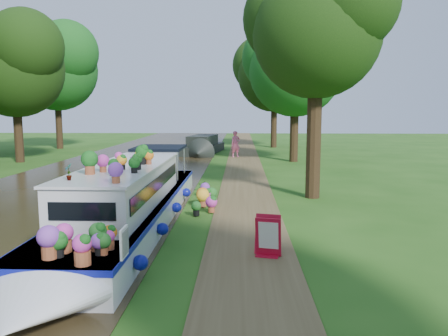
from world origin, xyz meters
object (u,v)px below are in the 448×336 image
plant_boat (127,201)px  pedestrian_pink (236,144)px  second_boat (203,146)px  sandwich_board (268,238)px

plant_boat → pedestrian_pink: size_ratio=7.20×
second_boat → sandwich_board: 24.32m
second_boat → pedestrian_pink: pedestrian_pink is taller
sandwich_board → second_boat: bearing=111.0°
sandwich_board → plant_boat: bearing=163.7°
plant_boat → second_boat: plant_boat is taller
second_boat → sandwich_board: (3.60, -24.05, -0.12)m
sandwich_board → pedestrian_pink: 21.51m
second_boat → sandwich_board: bearing=-72.3°
second_boat → pedestrian_pink: (2.60, -2.58, 0.39)m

